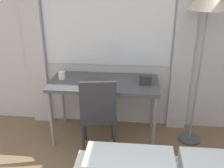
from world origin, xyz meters
TOP-DOWN VIEW (x-y plane):
  - wall_back_with_window at (-0.02, 2.81)m, footprint 5.08×0.13m
  - desk at (-0.15, 2.43)m, footprint 1.27×0.60m
  - desk_chair at (-0.18, 2.11)m, footprint 0.45×0.45m
  - standing_lamp at (0.92, 2.45)m, footprint 0.42×0.42m
  - telephone at (0.33, 2.44)m, footprint 0.15×0.16m
  - book at (-0.25, 2.38)m, footprint 0.27×0.23m
  - mug at (-0.66, 2.46)m, footprint 0.08×0.08m

SIDE VIEW (x-z plane):
  - desk_chair at x=-0.18m, z-range 0.07..1.01m
  - desk at x=-0.15m, z-range 0.32..1.08m
  - book at x=-0.25m, z-range 0.76..0.79m
  - telephone at x=0.33m, z-range 0.76..0.84m
  - mug at x=-0.66m, z-range 0.76..0.85m
  - wall_back_with_window at x=-0.02m, z-range 0.00..2.70m
  - standing_lamp at x=0.92m, z-range 0.70..2.54m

